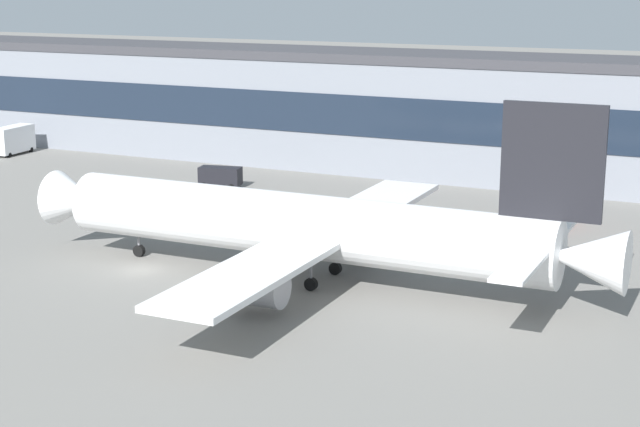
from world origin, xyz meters
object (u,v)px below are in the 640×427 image
Objects in this scene: catering_truck at (14,139)px; traffic_cone_0 at (179,288)px; airliner at (309,227)px; stair_truck at (543,204)px; crew_van at (221,176)px.

catering_truck is 10.24× the size of traffic_cone_0.
airliner reaches higher than stair_truck.
stair_truck is at bearing -1.11° from crew_van.
stair_truck is 1.12× the size of crew_van.
airliner is at bearing -29.05° from catering_truck.
stair_truck is at bearing 59.53° from traffic_cone_0.
traffic_cone_0 is (-21.80, -37.06, -1.62)m from stair_truck.
catering_truck reaches higher than traffic_cone_0.
traffic_cone_0 is at bearing -37.42° from catering_truck.
airliner is at bearing -114.74° from stair_truck.
airliner is at bearing -48.08° from crew_van.
crew_van reaches higher than traffic_cone_0.
catering_truck is (-80.66, 7.98, 0.31)m from stair_truck.
airliner is 8.69× the size of stair_truck.
catering_truck is 1.33× the size of crew_van.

